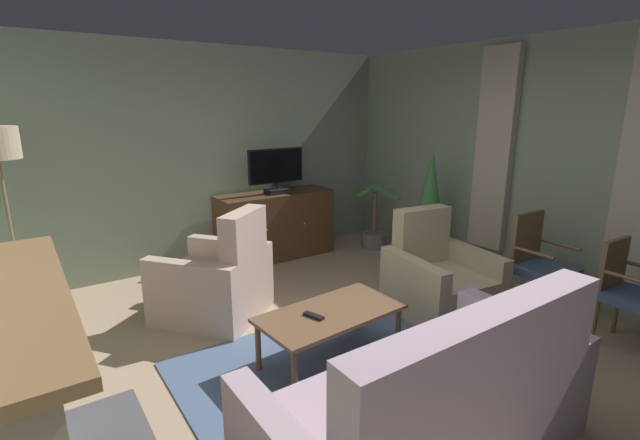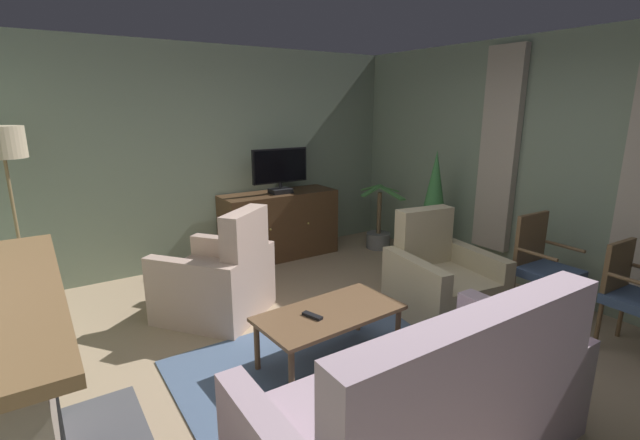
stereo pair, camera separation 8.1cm
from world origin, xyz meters
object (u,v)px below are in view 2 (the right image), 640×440
at_px(armchair_near_window, 441,282).
at_px(sofa_floral, 428,411).
at_px(coffee_table, 330,317).
at_px(armchair_by_fireplace, 218,282).
at_px(potted_plant_on_hearth_side, 379,234).
at_px(tv_cabinet, 279,226).
at_px(floor_lamp, 5,161).
at_px(potted_plant_leafy_by_curtain, 434,205).
at_px(television, 280,169).
at_px(side_chair_tucked_against_wall, 634,294).
at_px(tv_remote, 312,316).
at_px(side_chair_nearest_door, 543,264).
at_px(fireplace, 9,427).

bearing_deg(armchair_near_window, sofa_floral, -140.05).
height_order(coffee_table, armchair_by_fireplace, armchair_by_fireplace).
height_order(sofa_floral, potted_plant_on_hearth_side, sofa_floral).
bearing_deg(tv_cabinet, armchair_by_fireplace, -137.47).
relative_size(potted_plant_on_hearth_side, floor_lamp, 0.51).
distance_m(sofa_floral, potted_plant_leafy_by_curtain, 3.31).
bearing_deg(potted_plant_on_hearth_side, armchair_by_fireplace, -164.18).
distance_m(armchair_by_fireplace, potted_plant_on_hearth_side, 2.76).
bearing_deg(potted_plant_on_hearth_side, television, 163.44).
bearing_deg(potted_plant_on_hearth_side, tv_cabinet, 161.38).
xyz_separation_m(sofa_floral, potted_plant_leafy_by_curtain, (2.40, 2.22, 0.46)).
bearing_deg(armchair_by_fireplace, coffee_table, -71.53).
height_order(armchair_by_fireplace, side_chair_tucked_against_wall, armchair_by_fireplace).
xyz_separation_m(tv_remote, floor_lamp, (-1.80, 2.32, 1.04)).
bearing_deg(floor_lamp, side_chair_tucked_against_wall, -40.40).
relative_size(side_chair_tucked_against_wall, side_chair_nearest_door, 0.92).
relative_size(fireplace, armchair_by_fireplace, 1.42).
bearing_deg(side_chair_tucked_against_wall, tv_cabinet, 109.13).
relative_size(television, side_chair_nearest_door, 0.78).
relative_size(tv_remote, side_chair_tucked_against_wall, 0.19).
bearing_deg(potted_plant_on_hearth_side, armchair_near_window, -113.78).
xyz_separation_m(coffee_table, floor_lamp, (-1.96, 2.31, 1.10)).
xyz_separation_m(fireplace, coffee_table, (2.03, 0.42, -0.20)).
bearing_deg(armchair_near_window, floor_lamp, 147.02).
xyz_separation_m(tv_cabinet, tv_remote, (-1.05, -2.48, 0.03)).
bearing_deg(tv_cabinet, potted_plant_leafy_by_curtain, -45.25).
height_order(tv_remote, potted_plant_on_hearth_side, potted_plant_on_hearth_side).
bearing_deg(potted_plant_leafy_by_curtain, potted_plant_on_hearth_side, 92.74).
height_order(armchair_by_fireplace, floor_lamp, floor_lamp).
distance_m(fireplace, tv_remote, 1.91).
height_order(coffee_table, sofa_floral, sofa_floral).
bearing_deg(tv_cabinet, tv_remote, -112.96).
bearing_deg(sofa_floral, coffee_table, 83.61).
height_order(tv_remote, potted_plant_leafy_by_curtain, potted_plant_leafy_by_curtain).
bearing_deg(side_chair_nearest_door, potted_plant_leafy_by_curtain, 85.73).
bearing_deg(side_chair_nearest_door, television, 114.15).
height_order(tv_cabinet, armchair_near_window, armchair_near_window).
xyz_separation_m(tv_cabinet, side_chair_tucked_against_wall, (1.28, -3.68, 0.09)).
relative_size(side_chair_tucked_against_wall, potted_plant_on_hearth_side, 0.99).
bearing_deg(tv_cabinet, side_chair_tucked_against_wall, -70.87).
bearing_deg(television, potted_plant_leafy_by_curtain, -44.14).
relative_size(television, tv_remote, 4.47).
bearing_deg(floor_lamp, side_chair_nearest_door, -33.51).
height_order(television, side_chair_nearest_door, television).
distance_m(sofa_floral, potted_plant_on_hearth_side, 3.96).
xyz_separation_m(sofa_floral, floor_lamp, (-1.84, 3.46, 1.15)).
distance_m(tv_cabinet, armchair_by_fireplace, 1.78).
bearing_deg(side_chair_tucked_against_wall, armchair_near_window, 119.96).
xyz_separation_m(fireplace, side_chair_tucked_against_wall, (4.19, -0.78, -0.09)).
height_order(television, floor_lamp, floor_lamp).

